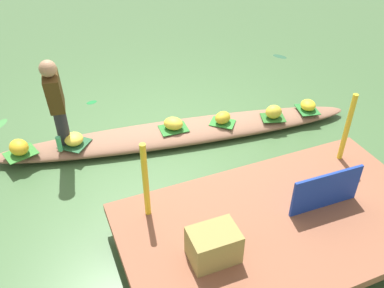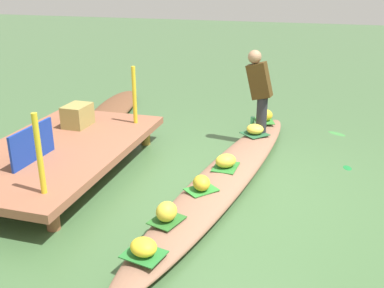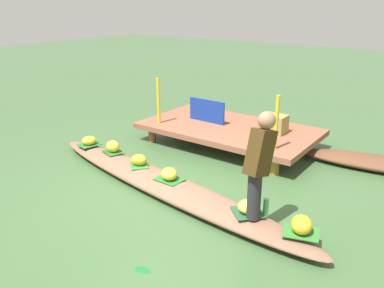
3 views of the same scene
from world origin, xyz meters
TOP-DOWN VIEW (x-y plane):
  - canal_water at (0.00, 0.00)m, footprint 40.00×40.00m
  - dock_platform at (-0.24, 2.20)m, footprint 3.20×1.80m
  - vendor_boat at (0.00, 0.00)m, footprint 5.16×1.36m
  - moored_boat at (2.39, 2.67)m, footprint 2.65×1.07m
  - leaf_mat_0 at (2.12, -0.20)m, footprint 0.45×0.40m
  - banana_bunch_0 at (2.12, -0.20)m, footprint 0.32×0.34m
  - leaf_mat_1 at (-1.94, 0.30)m, footprint 0.35×0.40m
  - banana_bunch_1 at (-1.94, 0.30)m, footprint 0.30×0.31m
  - leaf_mat_2 at (1.44, -0.15)m, footprint 0.48×0.48m
  - banana_bunch_2 at (1.44, -0.15)m, footprint 0.25×0.26m
  - leaf_mat_3 at (-1.34, 0.30)m, footprint 0.40×0.35m
  - banana_bunch_3 at (-1.34, 0.30)m, footprint 0.25×0.22m
  - leaf_mat_4 at (0.10, 0.01)m, footprint 0.40×0.31m
  - banana_bunch_4 at (0.10, 0.01)m, footprint 0.35×0.35m
  - leaf_mat_5 at (-0.60, 0.14)m, footprint 0.42×0.41m
  - banana_bunch_5 at (-0.60, 0.14)m, footprint 0.30×0.27m
  - vendor_person at (1.55, -0.16)m, footprint 0.24×0.42m
  - water_bottle at (1.63, -0.08)m, footprint 0.06×0.06m
  - market_banner at (-0.74, 2.20)m, footprint 0.79×0.05m
  - railing_post_west at (-1.44, 1.60)m, footprint 0.06×0.06m
  - railing_post_east at (0.96, 1.60)m, footprint 0.06×0.06m
  - produce_crate at (0.58, 2.36)m, footprint 0.44×0.33m
  - drifting_plant_2 at (0.97, -1.50)m, footprint 0.19×0.15m

SIDE VIEW (x-z plane):
  - canal_water at x=0.00m, z-range 0.00..0.00m
  - drifting_plant_2 at x=0.97m, z-range 0.00..0.01m
  - moored_boat at x=2.39m, z-range 0.00..0.19m
  - vendor_boat at x=0.00m, z-range 0.00..0.19m
  - leaf_mat_0 at x=2.12m, z-range 0.19..0.20m
  - leaf_mat_1 at x=-1.94m, z-range 0.19..0.20m
  - leaf_mat_2 at x=1.44m, z-range 0.19..0.20m
  - leaf_mat_3 at x=-1.34m, z-range 0.19..0.20m
  - leaf_mat_4 at x=0.10m, z-range 0.19..0.20m
  - leaf_mat_5 at x=-0.60m, z-range 0.19..0.20m
  - banana_bunch_1 at x=-1.94m, z-range 0.20..0.35m
  - banana_bunch_2 at x=1.44m, z-range 0.20..0.35m
  - banana_bunch_4 at x=0.10m, z-range 0.20..0.37m
  - banana_bunch_5 at x=-0.60m, z-range 0.20..0.37m
  - banana_bunch_3 at x=-1.34m, z-range 0.20..0.40m
  - banana_bunch_0 at x=2.12m, z-range 0.20..0.40m
  - water_bottle at x=1.63m, z-range 0.19..0.40m
  - dock_platform at x=-0.24m, z-range 0.13..0.49m
  - produce_crate at x=0.58m, z-range 0.36..0.69m
  - market_banner at x=-0.74m, z-range 0.36..0.80m
  - railing_post_west at x=-1.44m, z-range 0.36..1.23m
  - railing_post_east at x=0.96m, z-range 0.36..1.23m
  - vendor_person at x=1.55m, z-range 0.28..1.53m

